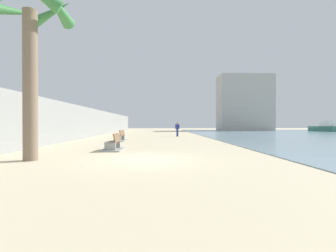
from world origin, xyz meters
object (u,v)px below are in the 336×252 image
(bench_far, at_px, (120,138))
(boat_outer, at_px, (324,127))
(palm_tree, at_px, (30,33))
(person_walking, at_px, (177,128))
(bench_near, at_px, (113,146))

(bench_far, distance_m, boat_outer, 45.50)
(palm_tree, height_order, boat_outer, palm_tree)
(boat_outer, bearing_deg, person_walking, -148.57)
(palm_tree, xyz_separation_m, boat_outer, (38.59, 38.19, -4.43))
(boat_outer, bearing_deg, bench_near, -136.30)
(bench_near, xyz_separation_m, boat_outer, (35.93, 34.33, 0.59))
(bench_far, bearing_deg, boat_outer, 36.05)
(bench_far, bearing_deg, person_walking, 53.92)
(bench_near, height_order, person_walking, person_walking)
(bench_near, bearing_deg, palm_tree, -124.59)
(palm_tree, height_order, bench_near, palm_tree)
(bench_near, distance_m, bench_far, 7.61)
(person_walking, bearing_deg, boat_outer, 31.43)
(bench_near, height_order, bench_far, same)
(palm_tree, bearing_deg, bench_far, 81.04)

